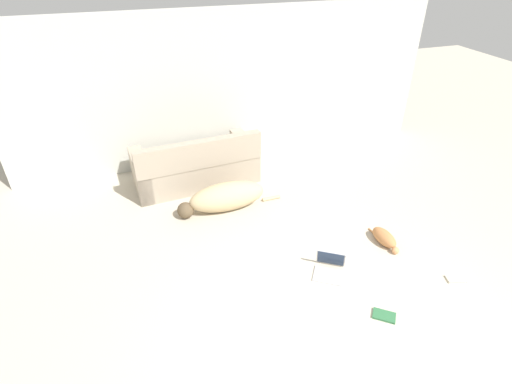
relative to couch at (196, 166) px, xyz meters
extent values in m
plane|color=#BCB29E|center=(0.77, -3.67, -0.28)|extent=(20.00, 20.00, 0.00)
cube|color=beige|center=(0.77, 0.69, 0.95)|extent=(7.09, 0.06, 2.46)
cube|color=tan|center=(0.00, 0.04, -0.06)|extent=(1.93, 1.00, 0.44)
cube|color=tan|center=(0.02, -0.33, 0.37)|extent=(1.88, 0.28, 0.41)
cube|color=tan|center=(0.83, 0.10, 0.01)|extent=(0.26, 0.88, 0.58)
cube|color=tan|center=(-0.84, -0.02, 0.01)|extent=(0.26, 0.88, 0.58)
ellipsoid|color=tan|center=(0.27, -0.88, -0.07)|extent=(1.09, 0.43, 0.42)
sphere|color=brown|center=(-0.34, -0.90, -0.16)|extent=(0.24, 0.24, 0.23)
cylinder|color=tan|center=(0.95, -0.86, -0.26)|extent=(0.27, 0.06, 0.05)
ellipsoid|color=#BC7A47|center=(1.96, -2.25, -0.19)|extent=(0.22, 0.41, 0.17)
sphere|color=tan|center=(1.98, -2.48, -0.23)|extent=(0.10, 0.10, 0.09)
cylinder|color=#BC7A47|center=(1.94, -2.00, -0.27)|extent=(0.03, 0.10, 0.02)
cube|color=#B7B7BC|center=(1.01, -2.57, -0.27)|extent=(0.42, 0.39, 0.02)
cube|color=#B7B7BC|center=(1.11, -2.43, -0.14)|extent=(0.33, 0.26, 0.25)
cube|color=#23334C|center=(1.10, -2.44, -0.14)|extent=(0.30, 0.23, 0.22)
cube|color=beige|center=(2.38, -3.09, -0.27)|extent=(0.23, 0.17, 0.02)
cube|color=#2D663D|center=(1.30, -3.27, -0.27)|extent=(0.27, 0.25, 0.02)
camera|label=1|loc=(-0.84, -5.48, 3.04)|focal=28.00mm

